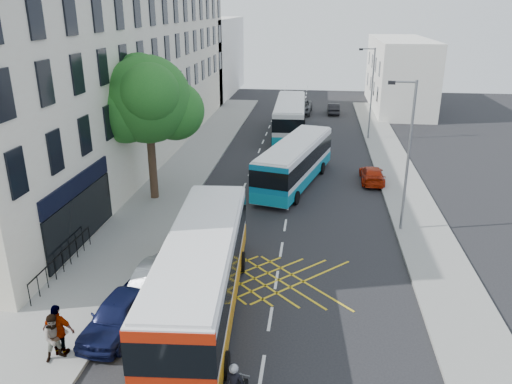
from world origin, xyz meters
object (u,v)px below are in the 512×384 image
(lamp_near, at_px, (407,149))
(red_hatchback, at_px, (372,174))
(bus_near, at_px, (201,272))
(pedestrian_near, at_px, (56,337))
(distant_car_dark, at_px, (333,109))
(bus_mid, at_px, (295,162))
(parked_car_blue, at_px, (119,314))
(bus_far, at_px, (290,117))
(parked_car_silver, at_px, (154,285))
(street_tree, at_px, (147,101))
(distant_car_grey, at_px, (300,107))
(pedestrian_far, at_px, (59,330))
(lamp_far, at_px, (371,89))

(lamp_near, distance_m, red_hatchback, 9.01)
(bus_near, distance_m, pedestrian_near, 5.68)
(distant_car_dark, relative_size, pedestrian_near, 2.07)
(bus_mid, distance_m, parked_car_blue, 18.28)
(distant_car_dark, bearing_deg, bus_far, 66.14)
(pedestrian_near, bearing_deg, bus_near, 2.79)
(red_hatchback, bearing_deg, parked_car_silver, 57.60)
(street_tree, relative_size, distant_car_grey, 1.67)
(street_tree, xyz_separation_m, parked_car_silver, (3.61, -11.25, -5.56))
(lamp_near, distance_m, parked_car_blue, 16.20)
(red_hatchback, height_order, distant_car_dark, distant_car_dark)
(lamp_near, relative_size, bus_mid, 0.73)
(distant_car_grey, distance_m, distant_car_dark, 3.73)
(street_tree, bearing_deg, bus_far, 67.22)
(bus_near, xyz_separation_m, bus_far, (1.80, 29.59, -0.01))
(parked_car_silver, xyz_separation_m, red_hatchback, (10.40, 16.30, -0.17))
(bus_far, bearing_deg, pedestrian_far, -101.74)
(parked_car_silver, xyz_separation_m, pedestrian_far, (-2.10, -3.88, 0.41))
(red_hatchback, xyz_separation_m, distant_car_grey, (-5.83, 23.04, 0.17))
(distant_car_dark, bearing_deg, pedestrian_far, 75.51)
(parked_car_blue, distance_m, distant_car_grey, 41.79)
(red_hatchback, xyz_separation_m, pedestrian_near, (-12.50, -20.42, 0.47))
(bus_near, height_order, bus_far, bus_near)
(bus_near, distance_m, bus_far, 29.64)
(distant_car_dark, distance_m, pedestrian_near, 44.90)
(lamp_far, relative_size, parked_car_silver, 1.81)
(street_tree, relative_size, pedestrian_far, 4.47)
(lamp_far, relative_size, bus_near, 0.68)
(bus_mid, height_order, pedestrian_far, bus_mid)
(street_tree, xyz_separation_m, red_hatchback, (14.01, 5.05, -5.73))
(bus_mid, height_order, distant_car_dark, bus_mid)
(bus_far, relative_size, pedestrian_far, 5.91)
(bus_mid, height_order, pedestrian_near, bus_mid)
(lamp_far, bearing_deg, bus_mid, -114.77)
(red_hatchback, bearing_deg, bus_mid, 11.71)
(street_tree, xyz_separation_m, bus_far, (7.54, 17.94, -4.58))
(bus_near, distance_m, bus_mid, 15.88)
(parked_car_silver, bearing_deg, parked_car_blue, -104.11)
(street_tree, bearing_deg, lamp_far, 49.19)
(bus_mid, height_order, bus_far, bus_far)
(distant_car_dark, bearing_deg, distant_car_grey, 2.44)
(distant_car_dark, xyz_separation_m, pedestrian_near, (-10.39, -43.68, 0.43))
(street_tree, height_order, bus_far, street_tree)
(distant_car_dark, bearing_deg, lamp_far, 102.93)
(bus_far, distance_m, red_hatchback, 14.47)
(lamp_near, xyz_separation_m, lamp_far, (0.00, 20.00, 0.00))
(street_tree, bearing_deg, parked_car_silver, -72.21)
(lamp_far, height_order, red_hatchback, lamp_far)
(lamp_far, xyz_separation_m, distant_car_grey, (-6.52, 11.05, -3.89))
(lamp_far, bearing_deg, bus_near, -107.37)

